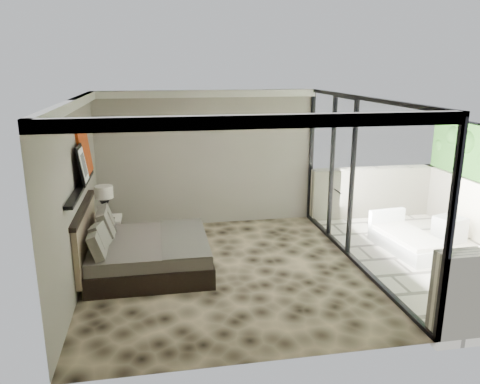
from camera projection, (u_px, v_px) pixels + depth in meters
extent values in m
plane|color=black|center=(226.00, 271.00, 7.70)|extent=(5.00, 5.00, 0.00)
cube|color=silver|center=(224.00, 99.00, 6.97)|extent=(4.50, 5.00, 0.02)
cube|color=gray|center=(207.00, 159.00, 9.70)|extent=(4.50, 0.02, 2.80)
cube|color=gray|center=(76.00, 196.00, 6.95)|extent=(0.02, 5.00, 2.80)
cube|color=white|center=(359.00, 183.00, 7.72)|extent=(0.08, 5.00, 2.80)
cube|color=beige|center=(433.00, 258.00, 8.36)|extent=(3.00, 5.00, 0.12)
cube|color=black|center=(81.00, 187.00, 7.03)|extent=(0.12, 2.20, 0.05)
cube|color=black|center=(151.00, 261.00, 7.70)|extent=(1.93, 1.83, 0.33)
cube|color=#635B52|center=(150.00, 246.00, 7.63)|extent=(1.87, 1.77, 0.20)
cube|color=#4B4A41|center=(183.00, 237.00, 7.70)|extent=(0.73, 1.81, 0.03)
cube|color=#897B57|center=(86.00, 237.00, 7.40)|extent=(0.08, 1.93, 0.92)
cube|color=black|center=(108.00, 231.00, 8.79)|extent=(0.67, 0.67, 0.51)
cone|color=black|center=(106.00, 213.00, 8.74)|extent=(0.19, 0.19, 0.17)
cone|color=black|center=(105.00, 204.00, 8.69)|extent=(0.19, 0.19, 0.17)
cylinder|color=white|center=(104.00, 192.00, 8.63)|extent=(0.33, 0.33, 0.23)
cube|color=#B7370F|center=(84.00, 148.00, 7.62)|extent=(0.13, 0.90, 0.90)
cube|color=black|center=(82.00, 165.00, 7.05)|extent=(0.11, 0.50, 0.60)
cube|color=silver|center=(449.00, 229.00, 8.98)|extent=(0.60, 0.60, 0.47)
cube|color=white|center=(408.00, 244.00, 8.51)|extent=(0.91, 1.56, 0.26)
cube|color=white|center=(409.00, 236.00, 8.46)|extent=(0.87, 1.47, 0.07)
cube|color=white|center=(387.00, 217.00, 9.07)|extent=(0.75, 0.20, 0.33)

